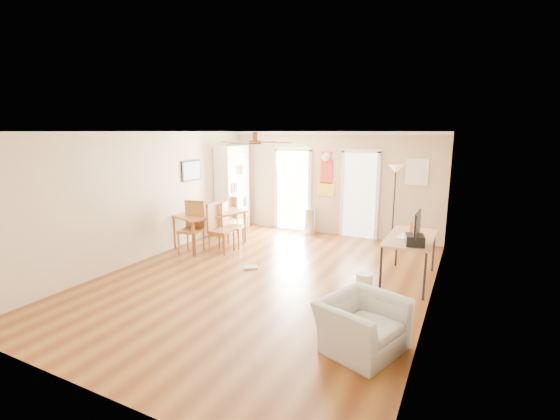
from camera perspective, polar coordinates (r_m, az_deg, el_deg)
The scene contains 29 objects.
floor at distance 7.07m, azimuth -2.20°, elevation -10.05°, with size 7.00×7.00×0.00m, color brown.
ceiling at distance 6.58m, azimuth -2.38°, elevation 11.52°, with size 5.50×7.00×0.00m, color silver, non-canonical shape.
wall_back at distance 9.88m, azimuth 7.55°, elevation 3.87°, with size 5.50×0.04×2.60m, color beige, non-canonical shape.
wall_front at distance 4.11m, azimuth -26.76°, elevation -8.23°, with size 5.50×0.04×2.60m, color beige, non-canonical shape.
wall_left at distance 8.36m, azimuth -19.05°, elevation 1.95°, with size 0.04×7.00×2.60m, color beige, non-canonical shape.
wall_right at distance 5.92m, azimuth 21.75°, elevation -2.00°, with size 0.04×7.00×2.60m, color beige, non-canonical shape.
crown_molding at distance 6.58m, azimuth -2.38°, elevation 11.17°, with size 5.50×7.00×0.08m, color white, non-canonical shape.
kitchen_doorway at distance 10.28m, azimuth 1.94°, elevation 2.86°, with size 0.90×0.10×2.10m, color white, non-canonical shape.
bathroom_doorway at distance 9.68m, azimuth 11.68°, elevation 2.08°, with size 0.80×0.10×2.10m, color white, non-canonical shape.
wall_decal at distance 9.87m, azimuth 6.86°, elevation 5.34°, with size 0.46×0.03×1.10m, color red.
ac_grille at distance 9.34m, azimuth 19.57°, elevation 5.34°, with size 0.50×0.04×0.60m, color white.
framed_poster at distance 9.32m, azimuth -12.97°, elevation 5.70°, with size 0.04×0.66×0.48m, color black.
ceiling_fan at distance 6.32m, azimuth -3.70°, elevation 9.96°, with size 1.24×1.24×0.20m, color #593819, non-canonical shape.
bookshelf at distance 10.36m, azimuth -7.08°, elevation 3.20°, with size 0.45×1.00×2.23m, color white, non-canonical shape.
dining_table at distance 9.11m, azimuth -10.24°, elevation -2.75°, with size 0.92×1.53×0.76m, color #9F5F33, non-canonical shape.
dining_chair_right_a at distance 8.86m, azimuth -6.96°, elevation -2.18°, with size 0.42×0.42×1.03m, color #AC6837, non-canonical shape.
dining_chair_right_b at distance 8.49m, azimuth -8.66°, elevation -2.67°, with size 0.44×0.44×1.07m, color #955830, non-canonical shape.
dining_chair_near at distance 8.58m, azimuth -13.04°, elevation -2.56°, with size 0.46×0.46×1.11m, color #A67335, non-canonical shape.
dining_chair_far at distance 10.14m, azimuth -6.19°, elevation -0.59°, with size 0.40×0.40×0.96m, color #AB6837, non-canonical shape.
trash_can at distance 9.95m, azimuth 4.47°, elevation -1.66°, with size 0.31×0.31×0.67m, color silver.
torchiere_lamp at distance 9.29m, azimuth 16.46°, elevation 0.68°, with size 0.35×0.35×1.86m, color black, non-canonical shape.
computer_desk at distance 7.18m, azimuth 18.54°, elevation -6.89°, with size 0.76×1.51×0.81m, color tan, non-canonical shape.
imac at distance 6.54m, azimuth 19.61°, elevation -2.59°, with size 0.08×0.58×0.54m, color black, non-canonical shape.
keyboard at distance 7.04m, azimuth 17.71°, elevation -3.70°, with size 0.13×0.40×0.02m, color silver.
printer at distance 6.56m, azimuth 19.29°, elevation -4.21°, with size 0.28×0.33×0.17m, color black.
orange_bottle at distance 7.17m, azimuth 18.79°, elevation -2.54°, with size 0.08×0.08×0.24m, color orange.
wastebasket_a at distance 6.62m, azimuth 12.31°, elevation -10.41°, with size 0.27×0.27×0.31m, color silver.
floor_cloth at distance 7.58m, azimuth -4.37°, elevation -8.43°, with size 0.25×0.20×0.04m, color #969691.
armchair at distance 4.95m, azimuth 12.02°, elevation -16.26°, with size 0.97×0.85×0.63m, color #B0AFAA.
Camera 1 is at (3.17, -5.76, 2.60)m, focal length 24.75 mm.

